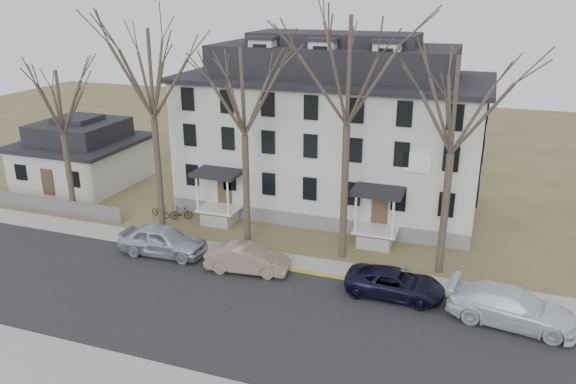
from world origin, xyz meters
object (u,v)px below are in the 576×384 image
at_px(tree_mid_left, 244,86).
at_px(tree_center, 349,63).
at_px(bicycle_right, 181,213).
at_px(bicycle_left, 160,212).
at_px(tree_far_left, 150,68).
at_px(car_navy, 395,284).
at_px(boarding_house, 332,131).
at_px(car_silver, 163,241).
at_px(small_house, 82,155).
at_px(car_tan, 247,259).
at_px(tree_bungalow, 59,98).
at_px(tree_mid_right, 456,98).
at_px(car_white, 512,308).

xyz_separation_m(tree_mid_left, tree_center, (6.00, 0.00, 1.48)).
bearing_deg(bicycle_right, bicycle_left, 68.55).
distance_m(tree_far_left, car_navy, 18.69).
xyz_separation_m(boarding_house, car_silver, (-6.95, -11.41, -4.49)).
height_order(small_house, car_tan, small_house).
height_order(boarding_house, tree_bungalow, boarding_house).
bearing_deg(tree_bungalow, car_navy, -8.76).
xyz_separation_m(tree_mid_left, car_silver, (-3.95, -3.26, -8.71)).
bearing_deg(tree_mid_left, tree_mid_right, 0.00).
bearing_deg(tree_mid_right, small_house, 167.73).
bearing_deg(car_tan, tree_mid_left, 16.50).
relative_size(tree_far_left, tree_mid_left, 1.08).
relative_size(tree_bungalow, car_navy, 2.18).
relative_size(car_tan, bicycle_left, 2.95).
distance_m(tree_far_left, tree_mid_left, 6.05).
xyz_separation_m(boarding_house, bicycle_left, (-10.19, -6.50, -4.97)).
xyz_separation_m(car_navy, bicycle_right, (-15.27, 5.26, -0.22)).
relative_size(bicycle_left, bicycle_right, 1.00).
xyz_separation_m(tree_far_left, car_white, (21.11, -4.19, -9.50)).
xyz_separation_m(tree_far_left, bicycle_left, (-1.19, 1.66, -9.94)).
height_order(small_house, bicycle_left, small_house).
height_order(car_silver, car_white, car_silver).
xyz_separation_m(car_silver, bicycle_right, (-1.71, 5.03, -0.42)).
xyz_separation_m(small_house, bicycle_left, (9.81, -4.54, -1.84)).
relative_size(tree_mid_right, tree_bungalow, 1.18).
xyz_separation_m(tree_center, bicycle_left, (-13.19, 1.66, -10.68)).
bearing_deg(tree_far_left, bicycle_right, 79.10).
relative_size(small_house, car_tan, 1.91).
bearing_deg(bicycle_left, car_white, -93.67).
relative_size(car_navy, bicycle_right, 3.21).
bearing_deg(car_tan, tree_far_left, 57.71).
bearing_deg(car_navy, bicycle_left, 73.65).
bearing_deg(car_silver, tree_mid_left, -53.15).
xyz_separation_m(boarding_house, car_white, (12.11, -12.35, -4.54)).
relative_size(tree_far_left, tree_center, 0.93).
relative_size(tree_far_left, car_navy, 2.77).
relative_size(boarding_house, bicycle_left, 13.45).
bearing_deg(car_tan, tree_center, -58.36).
xyz_separation_m(boarding_house, tree_bungalow, (-16.00, -8.15, 2.74)).
bearing_deg(car_white, small_house, 79.25).
distance_m(tree_center, car_white, 14.34).
height_order(tree_bungalow, bicycle_left, tree_bungalow).
distance_m(small_house, car_silver, 16.17).
distance_m(boarding_house, tree_center, 10.39).
xyz_separation_m(car_navy, bicycle_left, (-16.81, 5.14, -0.28)).
height_order(car_silver, car_tan, car_silver).
relative_size(tree_bungalow, car_white, 1.86).
relative_size(tree_far_left, bicycle_left, 8.87).
height_order(tree_far_left, car_navy, tree_far_left).
height_order(tree_mid_right, tree_bungalow, tree_mid_right).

